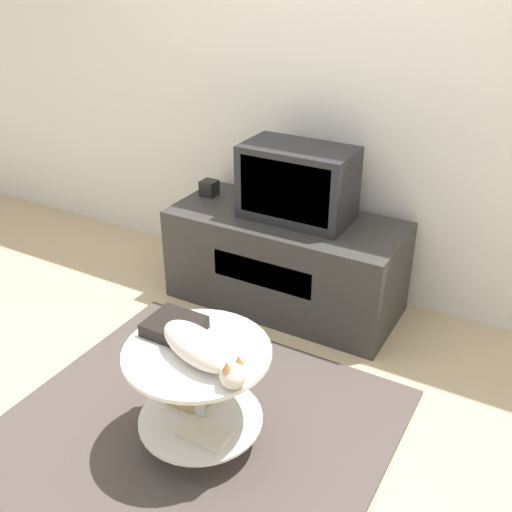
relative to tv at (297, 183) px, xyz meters
The scene contains 9 objects.
ground_plane 1.39m from the tv, 85.27° to the right, with size 12.00×12.00×0.00m, color tan.
wall_back 0.65m from the tv, 74.51° to the left, with size 8.00×0.05×2.60m.
rug 1.38m from the tv, 85.27° to the right, with size 1.61×1.45×0.02m.
tv_stand 0.48m from the tv, 153.08° to the right, with size 1.32×0.57×0.55m.
tv is the anchor object (origin of this frame).
speaker 0.62m from the tv, behind, with size 0.09×0.09×0.09m.
coffee_table 1.30m from the tv, 82.33° to the right, with size 0.59×0.59×0.48m.
dvd_box 1.18m from the tv, 89.14° to the right, with size 0.22×0.20×0.06m.
cat 1.30m from the tv, 80.17° to the right, with size 0.54×0.26×0.13m.
Camera 1 is at (1.20, -1.59, 1.92)m, focal length 42.00 mm.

